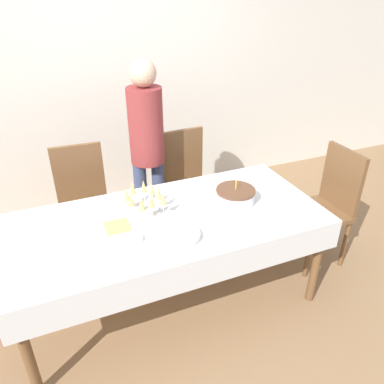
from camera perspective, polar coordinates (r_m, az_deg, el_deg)
ground_plane at (r=2.93m, az=-3.17°, el=-15.95°), size 12.00×12.00×0.00m
wall_back at (r=3.83m, az=-13.11°, el=17.49°), size 8.00×0.05×2.70m
dining_table at (r=2.53m, az=-3.56°, el=-5.85°), size 2.07×0.95×0.73m
dining_chair_far_left at (r=3.16m, az=-16.19°, el=-1.16°), size 0.44×0.44×0.98m
dining_chair_far_right at (r=3.35m, az=-0.77°, el=1.84°), size 0.44×0.44×0.98m
dining_chair_right_end at (r=3.20m, az=19.91°, el=-1.41°), size 0.42×0.42×0.98m
birthday_cake at (r=2.63m, az=6.62°, el=-0.56°), size 0.27×0.27×0.18m
champagne_tray at (r=2.50m, az=-7.13°, el=-1.35°), size 0.35×0.35×0.18m
plate_stack_main at (r=2.28m, az=-2.06°, el=-6.61°), size 0.26×0.26×0.03m
cake_knife at (r=2.56m, az=10.99°, el=-3.17°), size 0.28×0.13×0.00m
fork_pile at (r=2.29m, az=-9.69°, el=-7.19°), size 0.18×0.10×0.02m
napkin_pile at (r=2.42m, az=-11.35°, el=-5.16°), size 0.15×0.15×0.01m
person_standing at (r=3.10m, az=-6.90°, el=7.82°), size 0.28×0.28×1.60m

